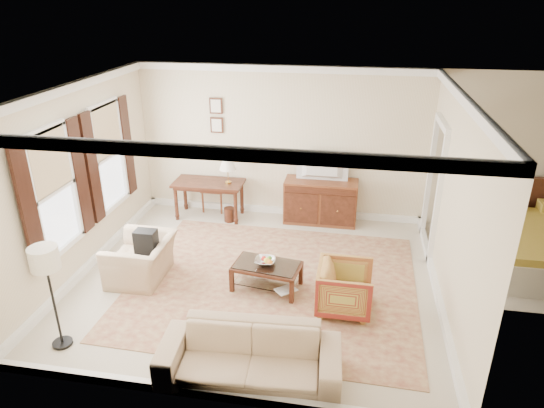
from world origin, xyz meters
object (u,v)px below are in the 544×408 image
(sideboard, at_px, (321,201))
(tv, at_px, (322,158))
(sofa, at_px, (249,348))
(writing_desk, at_px, (209,187))
(club_armchair, at_px, (140,253))
(coffee_table, at_px, (267,270))
(striped_armchair, at_px, (345,286))

(sideboard, distance_m, tv, 0.88)
(sideboard, bearing_deg, sofa, -96.03)
(writing_desk, bearing_deg, club_armchair, -99.29)
(sofa, bearing_deg, coffee_table, 91.00)
(coffee_table, relative_size, striped_armchair, 1.37)
(club_armchair, bearing_deg, tv, 134.02)
(sideboard, distance_m, sofa, 4.30)
(tv, xyz_separation_m, striped_armchair, (0.57, -2.76, -0.92))
(tv, height_order, striped_armchair, tv)
(sideboard, relative_size, club_armchair, 1.35)
(writing_desk, height_order, club_armchair, club_armchair)
(coffee_table, bearing_deg, writing_desk, 124.28)
(sideboard, xyz_separation_m, club_armchair, (-2.55, -2.49, 0.02))
(writing_desk, xyz_separation_m, sideboard, (2.16, 0.14, -0.20))
(coffee_table, bearing_deg, club_armchair, -178.57)
(tv, height_order, club_armchair, tv)
(club_armchair, height_order, sofa, club_armchair)
(sideboard, bearing_deg, club_armchair, -135.61)
(writing_desk, distance_m, striped_armchair, 3.80)
(tv, bearing_deg, sofa, 83.94)
(sideboard, height_order, sofa, sideboard)
(writing_desk, relative_size, striped_armchair, 1.75)
(club_armchair, xyz_separation_m, sofa, (2.09, -1.78, -0.04))
(tv, bearing_deg, striped_armchair, 101.61)
(club_armchair, relative_size, sofa, 0.49)
(striped_armchair, height_order, sofa, sofa)
(writing_desk, xyz_separation_m, sofa, (1.71, -4.13, -0.22))
(sideboard, height_order, tv, tv)
(tv, bearing_deg, writing_desk, 3.22)
(striped_armchair, bearing_deg, club_armchair, 85.38)
(club_armchair, bearing_deg, sideboard, 134.25)
(tv, distance_m, club_armchair, 3.65)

